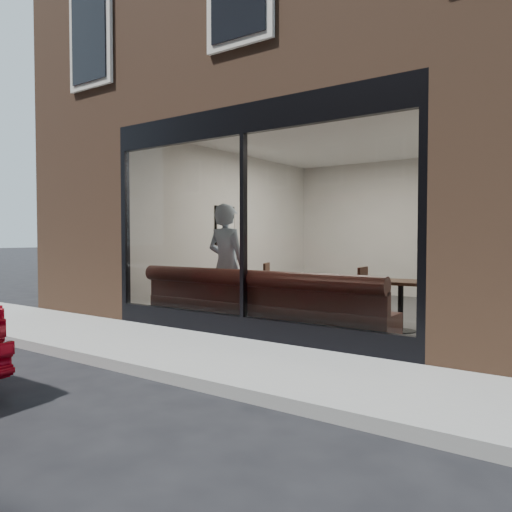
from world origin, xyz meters
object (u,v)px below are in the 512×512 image
Objects in this scene: cafe_chair_right at (350,313)px; banquette at (260,318)px; person at (226,265)px; cafe_table_right at (401,282)px; cafe_chair_left at (256,303)px; cafe_table_left at (238,274)px.

banquette is at bearing 45.62° from cafe_chair_right.
banquette is 1.42m from cafe_chair_right.
person reaches higher than banquette.
cafe_table_right is at bearing -171.59° from cafe_chair_right.
cafe_table_left is at bearing -3.65° from cafe_chair_left.
person reaches higher than cafe_table_right.
cafe_chair_left is (-0.91, 1.16, 0.01)m from banquette.
cafe_table_left reaches higher than cafe_chair_right.
cafe_table_right is 1.84× the size of cafe_chair_right.
cafe_table_right is (2.40, 1.08, -0.22)m from person.
banquette is 2.12m from cafe_table_right.
cafe_table_left is 0.60m from cafe_chair_left.
cafe_table_left is at bearing -61.91° from person.
cafe_chair_left is 1.82m from cafe_chair_right.
cafe_table_right is (1.62, 1.27, 0.52)m from banquette.
cafe_chair_right is (1.69, 0.91, -0.72)m from person.
person reaches higher than cafe_table_left.
banquette is 2.09× the size of person.
cafe_table_left is at bearing 139.30° from banquette.
cafe_table_right is at bearing 38.07° from banquette.
person is 2.05m from cafe_chair_right.
banquette reaches higher than cafe_chair_right.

